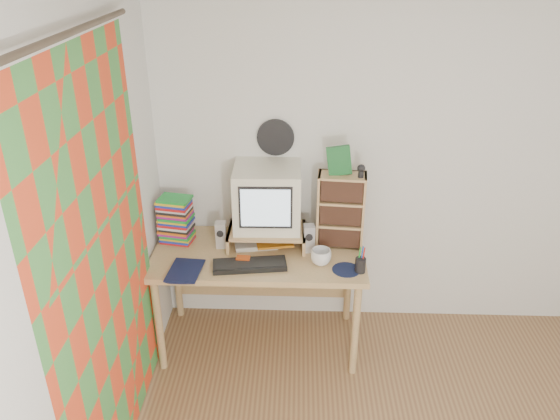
# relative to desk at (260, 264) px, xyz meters

# --- Properties ---
(back_wall) EXTENTS (3.50, 0.00, 3.50)m
(back_wall) POSITION_rel_desk_xyz_m (1.03, 0.31, 0.63)
(back_wall) COLOR white
(back_wall) RESTS_ON floor
(left_wall) EXTENTS (0.00, 3.50, 3.50)m
(left_wall) POSITION_rel_desk_xyz_m (-0.72, -1.44, 0.63)
(left_wall) COLOR white
(left_wall) RESTS_ON floor
(curtain) EXTENTS (0.00, 2.20, 2.20)m
(curtain) POSITION_rel_desk_xyz_m (-0.68, -0.96, 0.53)
(curtain) COLOR #E84520
(curtain) RESTS_ON left_wall
(wall_disc) EXTENTS (0.25, 0.02, 0.25)m
(wall_disc) POSITION_rel_desk_xyz_m (0.10, 0.29, 0.81)
(wall_disc) COLOR black
(wall_disc) RESTS_ON back_wall
(desk) EXTENTS (1.40, 0.70, 0.75)m
(desk) POSITION_rel_desk_xyz_m (0.00, 0.00, 0.00)
(desk) COLOR tan
(desk) RESTS_ON floor
(monitor_riser) EXTENTS (0.52, 0.30, 0.12)m
(monitor_riser) POSITION_rel_desk_xyz_m (0.05, 0.04, 0.23)
(monitor_riser) COLOR tan
(monitor_riser) RESTS_ON desk
(crt_monitor) EXTENTS (0.45, 0.45, 0.42)m
(crt_monitor) POSITION_rel_desk_xyz_m (0.05, 0.09, 0.46)
(crt_monitor) COLOR silver
(crt_monitor) RESTS_ON monitor_riser
(speaker_left) EXTENTS (0.07, 0.07, 0.18)m
(speaker_left) POSITION_rel_desk_xyz_m (-0.26, 0.00, 0.23)
(speaker_left) COLOR silver
(speaker_left) RESTS_ON desk
(speaker_right) EXTENTS (0.08, 0.08, 0.19)m
(speaker_right) POSITION_rel_desk_xyz_m (0.33, -0.03, 0.23)
(speaker_right) COLOR silver
(speaker_right) RESTS_ON desk
(keyboard) EXTENTS (0.48, 0.22, 0.03)m
(keyboard) POSITION_rel_desk_xyz_m (-0.04, -0.25, 0.15)
(keyboard) COLOR black
(keyboard) RESTS_ON desk
(dvd_stack) EXTENTS (0.23, 0.18, 0.30)m
(dvd_stack) POSITION_rel_desk_xyz_m (-0.57, 0.06, 0.28)
(dvd_stack) COLOR brown
(dvd_stack) RESTS_ON desk
(cd_rack) EXTENTS (0.32, 0.19, 0.52)m
(cd_rack) POSITION_rel_desk_xyz_m (0.54, 0.06, 0.39)
(cd_rack) COLOR tan
(cd_rack) RESTS_ON desk
(mug) EXTENTS (0.15, 0.15, 0.10)m
(mug) POSITION_rel_desk_xyz_m (0.41, -0.19, 0.19)
(mug) COLOR silver
(mug) RESTS_ON desk
(diary) EXTENTS (0.25, 0.20, 0.05)m
(diary) POSITION_rel_desk_xyz_m (-0.54, -0.32, 0.16)
(diary) COLOR #0F1537
(diary) RESTS_ON desk
(mousepad) EXTENTS (0.22, 0.22, 0.00)m
(mousepad) POSITION_rel_desk_xyz_m (0.57, -0.26, 0.14)
(mousepad) COLOR black
(mousepad) RESTS_ON desk
(pen_cup) EXTENTS (0.08, 0.08, 0.13)m
(pen_cup) POSITION_rel_desk_xyz_m (0.65, -0.28, 0.20)
(pen_cup) COLOR black
(pen_cup) RESTS_ON desk
(papers) EXTENTS (0.31, 0.25, 0.04)m
(papers) POSITION_rel_desk_xyz_m (0.02, 0.05, 0.15)
(papers) COLOR beige
(papers) RESTS_ON desk
(red_box) EXTENTS (0.09, 0.06, 0.04)m
(red_box) POSITION_rel_desk_xyz_m (-0.09, -0.20, 0.16)
(red_box) COLOR #AD3D12
(red_box) RESTS_ON desk
(game_box) EXTENTS (0.15, 0.04, 0.19)m
(game_box) POSITION_rel_desk_xyz_m (0.51, 0.06, 0.75)
(game_box) COLOR #1C622C
(game_box) RESTS_ON cd_rack
(webcam) EXTENTS (0.05, 0.05, 0.09)m
(webcam) POSITION_rel_desk_xyz_m (0.65, 0.02, 0.69)
(webcam) COLOR black
(webcam) RESTS_ON cd_rack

